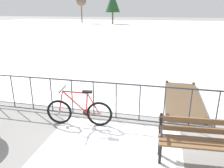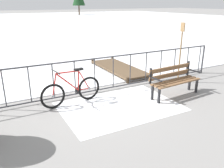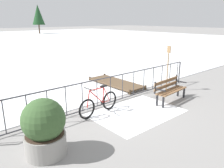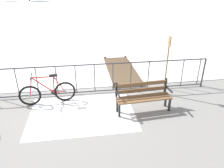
% 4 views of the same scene
% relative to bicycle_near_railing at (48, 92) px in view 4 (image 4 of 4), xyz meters
% --- Properties ---
extents(ground_plane, '(160.00, 160.00, 0.00)m').
position_rel_bicycle_near_railing_xyz_m(ground_plane, '(0.87, 0.43, -0.37)').
color(ground_plane, gray).
extents(frozen_pond, '(80.00, 56.00, 0.03)m').
position_rel_bicycle_near_railing_xyz_m(frozen_pond, '(0.87, 28.83, -0.35)').
color(frozen_pond, white).
rests_on(frozen_pond, ground).
extents(snow_patch, '(3.01, 2.14, 0.01)m').
position_rel_bicycle_near_railing_xyz_m(snow_patch, '(1.02, -0.77, -0.36)').
color(snow_patch, white).
rests_on(snow_patch, ground).
extents(railing_fence, '(9.06, 0.06, 1.07)m').
position_rel_bicycle_near_railing_xyz_m(railing_fence, '(0.87, 0.43, 0.19)').
color(railing_fence, '#38383D').
rests_on(railing_fence, ground).
extents(bicycle_near_railing, '(1.71, 0.52, 0.97)m').
position_rel_bicycle_near_railing_xyz_m(bicycle_near_railing, '(0.00, 0.00, 0.00)').
color(bicycle_near_railing, black).
rests_on(bicycle_near_railing, ground).
extents(park_bench, '(1.63, 0.59, 0.89)m').
position_rel_bicycle_near_railing_xyz_m(park_bench, '(2.80, -0.80, 0.14)').
color(park_bench, brown).
rests_on(park_bench, ground).
extents(oar_upright, '(0.04, 0.16, 1.98)m').
position_rel_bicycle_near_railing_xyz_m(oar_upright, '(3.79, 0.03, 0.77)').
color(oar_upright, '#937047').
rests_on(oar_upright, ground).
extents(wooden_dock, '(1.10, 3.03, 0.20)m').
position_rel_bicycle_near_railing_xyz_m(wooden_dock, '(2.71, 2.19, -0.25)').
color(wooden_dock, brown).
rests_on(wooden_dock, ground).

